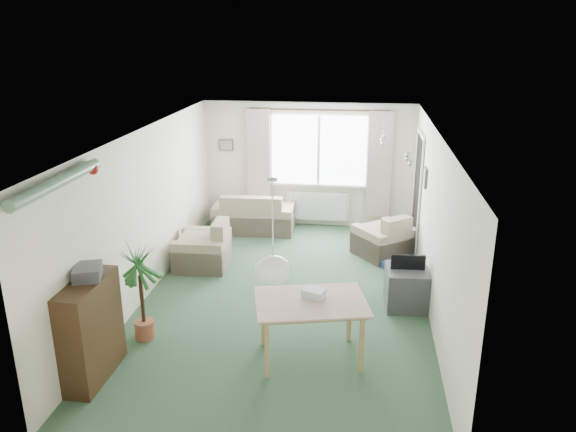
# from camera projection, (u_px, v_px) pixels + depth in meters

# --- Properties ---
(ground) EXTENTS (6.50, 6.50, 0.00)m
(ground) POSITION_uv_depth(u_px,v_px,m) (285.00, 298.00, 8.11)
(ground) COLOR #2E4D34
(window) EXTENTS (1.80, 0.03, 1.30)m
(window) POSITION_uv_depth(u_px,v_px,m) (319.00, 150.00, 10.64)
(window) COLOR white
(curtain_rod) EXTENTS (2.60, 0.03, 0.03)m
(curtain_rod) POSITION_uv_depth(u_px,v_px,m) (319.00, 110.00, 10.31)
(curtain_rod) COLOR black
(curtain_left) EXTENTS (0.45, 0.08, 2.00)m
(curtain_left) POSITION_uv_depth(u_px,v_px,m) (258.00, 161.00, 10.76)
(curtain_left) COLOR beige
(curtain_right) EXTENTS (0.45, 0.08, 2.00)m
(curtain_right) POSITION_uv_depth(u_px,v_px,m) (380.00, 165.00, 10.47)
(curtain_right) COLOR beige
(radiator) EXTENTS (1.20, 0.10, 0.55)m
(radiator) POSITION_uv_depth(u_px,v_px,m) (318.00, 206.00, 10.95)
(radiator) COLOR white
(doorway) EXTENTS (0.03, 0.95, 2.00)m
(doorway) POSITION_uv_depth(u_px,v_px,m) (417.00, 194.00, 9.60)
(doorway) COLOR black
(pendant_lamp) EXTENTS (0.36, 0.36, 0.36)m
(pendant_lamp) POSITION_uv_depth(u_px,v_px,m) (273.00, 269.00, 5.45)
(pendant_lamp) COLOR white
(tinsel_garland) EXTENTS (1.60, 1.60, 0.12)m
(tinsel_garland) POSITION_uv_depth(u_px,v_px,m) (57.00, 182.00, 5.46)
(tinsel_garland) COLOR #196626
(bauble_cluster_a) EXTENTS (0.20, 0.20, 0.20)m
(bauble_cluster_a) POSITION_uv_depth(u_px,v_px,m) (383.00, 136.00, 8.08)
(bauble_cluster_a) COLOR silver
(bauble_cluster_b) EXTENTS (0.20, 0.20, 0.20)m
(bauble_cluster_b) POSITION_uv_depth(u_px,v_px,m) (410.00, 155.00, 6.91)
(bauble_cluster_b) COLOR silver
(wall_picture_back) EXTENTS (0.28, 0.03, 0.22)m
(wall_picture_back) POSITION_uv_depth(u_px,v_px,m) (226.00, 145.00, 10.84)
(wall_picture_back) COLOR brown
(wall_picture_right) EXTENTS (0.03, 0.24, 0.30)m
(wall_picture_right) POSITION_uv_depth(u_px,v_px,m) (425.00, 178.00, 8.49)
(wall_picture_right) COLOR brown
(sofa) EXTENTS (1.54, 0.85, 0.76)m
(sofa) POSITION_uv_depth(u_px,v_px,m) (254.00, 212.00, 10.69)
(sofa) COLOR #C0B491
(sofa) RESTS_ON ground
(armchair_corner) EXTENTS (1.15, 1.14, 0.75)m
(armchair_corner) POSITION_uv_depth(u_px,v_px,m) (384.00, 234.00, 9.53)
(armchair_corner) COLOR beige
(armchair_corner) RESTS_ON ground
(armchair_left) EXTENTS (0.86, 0.90, 0.78)m
(armchair_left) POSITION_uv_depth(u_px,v_px,m) (202.00, 243.00, 9.09)
(armchair_left) COLOR #C6B896
(armchair_left) RESTS_ON ground
(coffee_table) EXTENTS (0.90, 0.55, 0.39)m
(coffee_table) POSITION_uv_depth(u_px,v_px,m) (270.00, 221.00, 10.71)
(coffee_table) COLOR black
(coffee_table) RESTS_ON ground
(photo_frame) EXTENTS (0.12, 0.05, 0.16)m
(photo_frame) POSITION_uv_depth(u_px,v_px,m) (274.00, 208.00, 10.58)
(photo_frame) COLOR brown
(photo_frame) RESTS_ON coffee_table
(bookshelf) EXTENTS (0.32, 0.95, 1.15)m
(bookshelf) POSITION_uv_depth(u_px,v_px,m) (91.00, 330.00, 6.12)
(bookshelf) COLOR black
(bookshelf) RESTS_ON ground
(hifi_box) EXTENTS (0.38, 0.42, 0.14)m
(hifi_box) POSITION_uv_depth(u_px,v_px,m) (88.00, 272.00, 6.01)
(hifi_box) COLOR #3B3A40
(hifi_box) RESTS_ON bookshelf
(houseplant) EXTENTS (0.54, 0.54, 1.25)m
(houseplant) POSITION_uv_depth(u_px,v_px,m) (141.00, 293.00, 6.87)
(houseplant) COLOR #205E28
(houseplant) RESTS_ON ground
(dining_table) EXTENTS (1.31, 1.02, 0.73)m
(dining_table) POSITION_uv_depth(u_px,v_px,m) (310.00, 330.00, 6.53)
(dining_table) COLOR tan
(dining_table) RESTS_ON ground
(gift_box) EXTENTS (0.29, 0.25, 0.12)m
(gift_box) POSITION_uv_depth(u_px,v_px,m) (314.00, 294.00, 6.48)
(gift_box) COLOR silver
(gift_box) RESTS_ON dining_table
(tv_cube) EXTENTS (0.60, 0.65, 0.56)m
(tv_cube) POSITION_uv_depth(u_px,v_px,m) (406.00, 288.00, 7.79)
(tv_cube) COLOR #303135
(tv_cube) RESTS_ON ground
(pet_bed) EXTENTS (0.55, 0.55, 0.10)m
(pet_bed) POSITION_uv_depth(u_px,v_px,m) (394.00, 261.00, 9.24)
(pet_bed) COLOR navy
(pet_bed) RESTS_ON ground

